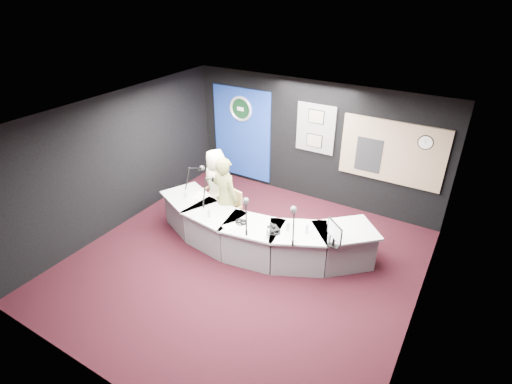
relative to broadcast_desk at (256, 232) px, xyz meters
The scene contains 33 objects.
ground 0.67m from the broadcast_desk, 84.81° to the right, with size 6.00×6.00×0.00m, color black.
ceiling 2.49m from the broadcast_desk, 84.81° to the right, with size 6.00×6.00×0.02m, color silver.
wall_back 2.66m from the broadcast_desk, 88.83° to the left, with size 6.00×0.02×2.80m, color black.
wall_front 3.70m from the broadcast_desk, 89.19° to the right, with size 6.00×0.02×2.80m, color black.
wall_left 3.17m from the broadcast_desk, 169.44° to the right, with size 0.02×6.00×2.80m, color black.
wall_right 3.26m from the broadcast_desk, 10.22° to the right, with size 0.02×6.00×2.80m, color black.
broadcast_desk is the anchor object (origin of this frame).
backdrop_panel 3.17m from the broadcast_desk, 127.40° to the left, with size 1.60×0.05×2.30m, color navy.
agency_seal 3.38m from the broadcast_desk, 127.86° to the left, with size 0.63×0.63×0.07m, color silver.
seal_center 3.38m from the broadcast_desk, 127.80° to the left, with size 0.48×0.48×0.01m, color black.
pinboard 2.79m from the broadcast_desk, 87.63° to the left, with size 0.90×0.04×1.10m, color slate.
framed_photo_upper 2.91m from the broadcast_desk, 87.60° to the left, with size 0.34×0.02×0.27m, color #7F6E5C.
framed_photo_lower 2.63m from the broadcast_desk, 87.60° to the left, with size 0.34×0.02×0.27m, color #7F6E5C.
booth_window_frame 3.24m from the broadcast_desk, 53.36° to the left, with size 2.12×0.06×1.32m, color #9C7E61.
booth_glow 3.23m from the broadcast_desk, 53.24° to the left, with size 2.00×0.02×1.20m, color #FFDEA1.
equipment_rack 2.93m from the broadcast_desk, 60.54° to the left, with size 0.55×0.02×0.75m, color black.
wall_clock 3.71m from the broadcast_desk, 44.88° to the left, with size 0.28×0.28×0.01m, color white.
armchair_left 1.51m from the broadcast_desk, 155.42° to the left, with size 0.49×0.49×0.87m, color tan, non-canonical shape.
armchair_right 0.81m from the broadcast_desk, behind, with size 0.51×0.51×0.91m, color tan, non-canonical shape.
draped_jacket 1.70m from the broadcast_desk, 148.72° to the left, with size 0.50×0.10×0.70m, color slate.
person_man 1.56m from the broadcast_desk, 155.42° to the left, with size 0.76×0.50×1.57m, color #F5F5C4.
person_woman 0.94m from the broadcast_desk, behind, with size 0.62×0.41×1.71m, color olive.
computer_monitor 1.76m from the broadcast_desk, ahead, with size 0.47×0.03×0.32m, color black.
desk_phone 0.70m from the broadcast_desk, 26.48° to the right, with size 0.21×0.17×0.05m, color black.
headphones_near 0.75m from the broadcast_desk, 29.58° to the right, with size 0.21×0.21×0.04m, color black.
headphones_far 0.53m from the broadcast_desk, 107.90° to the right, with size 0.24×0.24×0.04m, color black.
paper_stack 1.45m from the broadcast_desk, behind, with size 0.22×0.31×0.00m, color white.
notepad 0.70m from the broadcast_desk, 111.76° to the right, with size 0.19×0.27×0.00m, color white.
boom_mic_a 1.85m from the broadcast_desk, behind, with size 0.16×0.74×0.60m, color black, non-canonical shape.
boom_mic_b 1.30m from the broadcast_desk, behind, with size 0.26×0.72×0.60m, color black, non-canonical shape.
boom_mic_c 0.77m from the broadcast_desk, 87.97° to the right, with size 0.45×0.64×0.60m, color black, non-canonical shape.
boom_mic_d 1.12m from the broadcast_desk, 13.51° to the right, with size 0.39×0.68×0.60m, color black, non-canonical shape.
water_bottles 0.54m from the broadcast_desk, 97.69° to the right, with size 3.14×0.53×0.18m, color silver, non-canonical shape.
Camera 1 is at (3.22, -4.94, 4.80)m, focal length 28.00 mm.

